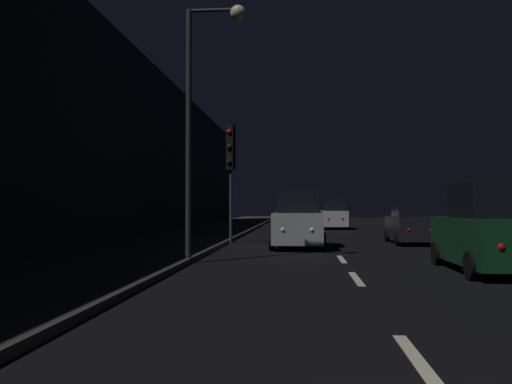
# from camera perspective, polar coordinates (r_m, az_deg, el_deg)

# --- Properties ---
(ground) EXTENTS (25.34, 84.00, 0.02)m
(ground) POSITION_cam_1_polar(r_m,az_deg,el_deg) (27.21, 7.45, -4.86)
(ground) COLOR black
(sidewalk_left) EXTENTS (4.40, 84.00, 0.15)m
(sidewalk_left) POSITION_cam_1_polar(r_m,az_deg,el_deg) (27.68, -6.09, -4.63)
(sidewalk_left) COLOR #33302D
(sidewalk_left) RESTS_ON ground
(building_facade_left) EXTENTS (0.80, 63.00, 8.82)m
(building_facade_left) POSITION_cam_1_polar(r_m,az_deg,el_deg) (25.06, -13.48, 4.99)
(building_facade_left) COLOR black
(building_facade_left) RESTS_ON ground
(lane_centerline) EXTENTS (0.16, 12.61, 0.01)m
(lane_centerline) POSITION_cam_1_polar(r_m,az_deg,el_deg) (11.35, 11.13, -9.63)
(lane_centerline) COLOR beige
(lane_centerline) RESTS_ON ground
(traffic_light_far_left) EXTENTS (0.38, 0.49, 5.03)m
(traffic_light_far_left) POSITION_cam_1_polar(r_m,az_deg,el_deg) (22.36, -2.76, 3.81)
(traffic_light_far_left) COLOR #38383A
(traffic_light_far_left) RESTS_ON ground
(streetlamp_overhead) EXTENTS (1.70, 0.44, 7.26)m
(streetlamp_overhead) POSITION_cam_1_polar(r_m,az_deg,el_deg) (15.19, -5.56, 10.64)
(streetlamp_overhead) COLOR #2D2D30
(streetlamp_overhead) RESTS_ON ground
(car_approaching_headlights) EXTENTS (2.00, 4.33, 2.18)m
(car_approaching_headlights) POSITION_cam_1_polar(r_m,az_deg,el_deg) (20.36, 4.52, -3.20)
(car_approaching_headlights) COLOR #A5A8AD
(car_approaching_headlights) RESTS_ON ground
(car_parked_right_far) EXTENTS (1.69, 3.67, 1.85)m
(car_parked_right_far) POSITION_cam_1_polar(r_m,az_deg,el_deg) (23.11, 16.34, -3.31)
(car_parked_right_far) COLOR black
(car_parked_right_far) RESTS_ON ground
(car_parked_right_near) EXTENTS (1.98, 4.29, 2.16)m
(car_parked_right_near) POSITION_cam_1_polar(r_m,az_deg,el_deg) (14.05, 23.97, -3.93)
(car_parked_right_near) COLOR #0F3819
(car_parked_right_near) RESTS_ON ground
(car_distant_taillights) EXTENTS (1.86, 4.02, 2.03)m
(car_distant_taillights) POSITION_cam_1_polar(r_m,az_deg,el_deg) (36.45, 8.41, -2.51)
(car_distant_taillights) COLOR silver
(car_distant_taillights) RESTS_ON ground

